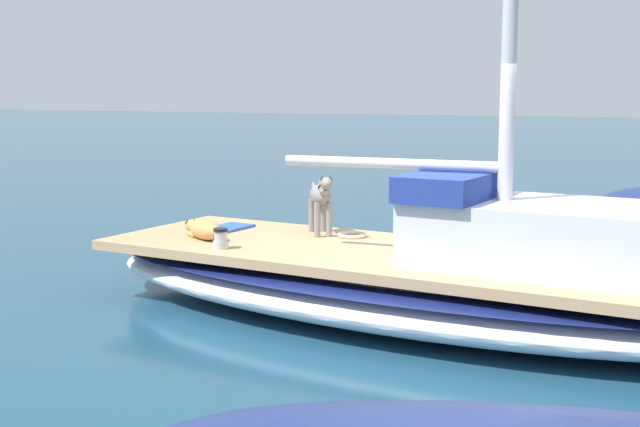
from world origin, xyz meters
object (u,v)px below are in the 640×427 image
object	(u,v)px
sailboat_main	(413,286)
deck_winch	(221,239)
dog_grey	(321,197)
coiled_rope	(352,235)
deck_towel	(229,227)
dog_tan	(204,229)

from	to	relation	value
sailboat_main	deck_winch	world-z (taller)	deck_winch
dog_grey	coiled_rope	distance (m)	0.54
deck_winch	dog_grey	bearing A→B (deg)	150.98
deck_winch	sailboat_main	bearing A→B (deg)	103.52
sailboat_main	coiled_rope	world-z (taller)	coiled_rope
dog_grey	sailboat_main	bearing A→B (deg)	61.54
sailboat_main	deck_towel	distance (m)	2.53
coiled_rope	deck_towel	distance (m)	1.51
deck_towel	sailboat_main	bearing A→B (deg)	74.43
dog_grey	deck_towel	xyz separation A→B (m)	(0.01, -1.15, -0.41)
dog_tan	coiled_rope	distance (m)	1.62
deck_winch	deck_towel	size ratio (longest dim) A/B	0.38
dog_tan	deck_towel	world-z (taller)	dog_tan
deck_towel	dog_grey	bearing A→B (deg)	90.75
sailboat_main	dog_tan	size ratio (longest dim) A/B	9.09
sailboat_main	dog_tan	distance (m)	2.39
dog_grey	deck_winch	xyz separation A→B (m)	(1.15, -0.64, -0.32)
dog_tan	deck_winch	world-z (taller)	dog_tan
sailboat_main	deck_winch	bearing A→B (deg)	-76.48
deck_winch	deck_towel	world-z (taller)	deck_winch
dog_tan	deck_winch	xyz separation A→B (m)	(0.43, 0.45, -0.01)
sailboat_main	dog_grey	distance (m)	1.62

